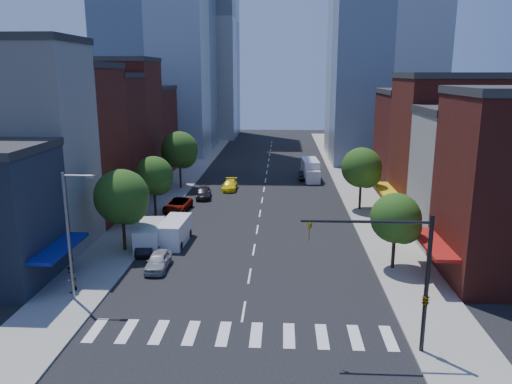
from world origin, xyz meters
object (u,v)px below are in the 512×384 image
parked_car_second (147,244)px  parked_car_rear (204,193)px  traffic_car_far (308,166)px  pedestrian_far (71,279)px  cargo_van_near (150,236)px  parked_car_front (158,261)px  taxi (230,185)px  cargo_van_far (174,232)px  parked_car_third (178,205)px  pedestrian_near (135,242)px  box_truck (310,170)px  traffic_car_oncoming (304,175)px

parked_car_second → parked_car_rear: 19.82m
traffic_car_far → pedestrian_far: size_ratio=2.03×
cargo_van_near → parked_car_second: bearing=-96.0°
parked_car_front → taxi: bearing=83.4°
cargo_van_far → traffic_car_far: (14.16, 37.05, -0.45)m
parked_car_third → pedestrian_far: 22.51m
parked_car_second → parked_car_rear: size_ratio=0.94×
parked_car_front → traffic_car_far: (14.15, 43.31, -0.02)m
parked_car_front → pedestrian_far: 7.13m
pedestrian_near → pedestrian_far: bearing=-164.8°
traffic_car_far → pedestrian_near: bearing=60.1°
cargo_van_near → taxi: bearing=73.1°
parked_car_front → parked_car_third: parked_car_third is taller
parked_car_rear → taxi: taxi is taller
parked_car_rear → box_truck: size_ratio=0.61×
cargo_van_far → pedestrian_far: (-5.10, -11.20, 0.00)m
cargo_van_far → parked_car_second: bearing=-128.7°
parked_car_second → parked_car_third: (0.00, 13.37, 0.03)m
taxi → pedestrian_far: pedestrian_far is taller
box_truck → pedestrian_near: box_truck is taller
cargo_van_near → traffic_car_far: bearing=62.0°
parked_car_third → parked_car_rear: bearing=77.6°
parked_car_third → parked_car_front: bearing=-78.3°
taxi → pedestrian_near: 25.37m
parked_car_front → traffic_car_oncoming: 38.41m
parked_car_rear → taxi: size_ratio=0.99×
parked_car_front → cargo_van_far: (-0.01, 6.25, 0.43)m
parked_car_rear → box_truck: 18.64m
pedestrian_near → cargo_van_far: bearing=-21.3°
parked_car_third → pedestrian_near: pedestrian_near is taller
parked_car_front → parked_car_rear: (0.00, 23.69, -0.04)m
parked_car_second → pedestrian_near: size_ratio=2.72×
taxi → pedestrian_far: size_ratio=2.34×
parked_car_front → taxi: size_ratio=0.90×
parked_car_rear → traffic_car_oncoming: traffic_car_oncoming is taller
cargo_van_near → pedestrian_near: size_ratio=3.48×
traffic_car_oncoming → pedestrian_near: 36.15m
parked_car_rear → taxi: (2.86, 4.75, 0.00)m
cargo_van_near → box_truck: size_ratio=0.73×
cargo_van_far → pedestrian_near: size_ratio=3.47×
traffic_car_far → pedestrian_near: size_ratio=2.53×
cargo_van_near → box_truck: bearing=57.1°
parked_car_rear → cargo_van_far: cargo_van_far is taller
taxi → traffic_car_oncoming: bearing=36.4°
parked_car_rear → pedestrian_near: (-3.00, -19.94, 0.27)m
cargo_van_far → box_truck: 32.75m
parked_car_rear → pedestrian_far: 29.09m
cargo_van_near → traffic_car_oncoming: 34.66m
parked_car_rear → traffic_car_far: (14.15, 19.62, 0.02)m
pedestrian_near → parked_car_front: bearing=-112.5°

